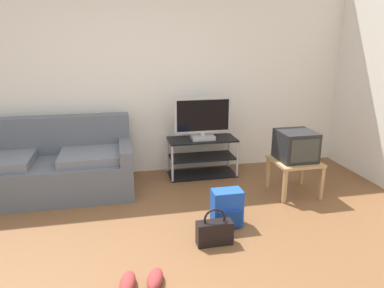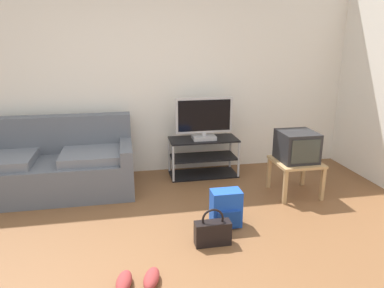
# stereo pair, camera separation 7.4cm
# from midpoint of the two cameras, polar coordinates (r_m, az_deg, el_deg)

# --- Properties ---
(ground_plane) EXTENTS (9.00, 9.80, 0.02)m
(ground_plane) POSITION_cam_midpoint_polar(r_m,az_deg,el_deg) (3.00, -6.20, -20.64)
(ground_plane) COLOR brown
(wall_back) EXTENTS (9.00, 0.10, 2.70)m
(wall_back) POSITION_cam_midpoint_polar(r_m,az_deg,el_deg) (4.86, -9.25, 10.96)
(wall_back) COLOR silver
(wall_back) RESTS_ON ground_plane
(couch) EXTENTS (1.93, 0.88, 0.88)m
(couch) POSITION_cam_midpoint_polar(r_m,az_deg,el_deg) (4.61, -21.01, -3.35)
(couch) COLOR #565B66
(couch) RESTS_ON ground_plane
(tv_stand) EXTENTS (0.90, 0.42, 0.51)m
(tv_stand) POSITION_cam_midpoint_polar(r_m,az_deg,el_deg) (4.86, 2.23, -2.06)
(tv_stand) COLOR black
(tv_stand) RESTS_ON ground_plane
(flat_tv) EXTENTS (0.75, 0.22, 0.55)m
(flat_tv) POSITION_cam_midpoint_polar(r_m,az_deg,el_deg) (4.70, 2.36, 3.99)
(flat_tv) COLOR #B2B2B7
(flat_tv) RESTS_ON tv_stand
(side_table) EXTENTS (0.52, 0.52, 0.42)m
(side_table) POSITION_cam_midpoint_polar(r_m,az_deg,el_deg) (4.42, 16.56, -3.32)
(side_table) COLOR tan
(side_table) RESTS_ON ground_plane
(crt_tv) EXTENTS (0.41, 0.43, 0.34)m
(crt_tv) POSITION_cam_midpoint_polar(r_m,az_deg,el_deg) (4.36, 16.71, -0.33)
(crt_tv) COLOR #232326
(crt_tv) RESTS_ON side_table
(backpack) EXTENTS (0.29, 0.26, 0.37)m
(backpack) POSITION_cam_midpoint_polar(r_m,az_deg,el_deg) (3.62, 5.98, -10.11)
(backpack) COLOR blue
(backpack) RESTS_ON ground_plane
(handbag) EXTENTS (0.32, 0.13, 0.35)m
(handbag) POSITION_cam_midpoint_polar(r_m,az_deg,el_deg) (3.33, 3.93, -13.70)
(handbag) COLOR black
(handbag) RESTS_ON ground_plane
(sneakers_pair) EXTENTS (0.38, 0.28, 0.09)m
(sneakers_pair) POSITION_cam_midpoint_polar(r_m,az_deg,el_deg) (2.92, -7.79, -20.54)
(sneakers_pair) COLOR #993333
(sneakers_pair) RESTS_ON ground_plane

